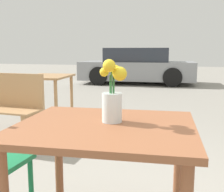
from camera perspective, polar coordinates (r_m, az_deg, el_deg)
The scene contains 4 objects.
table_front at distance 1.40m, azimuth -1.40°, elevation -10.54°, with size 0.92×0.81×0.76m.
flower_vase at distance 1.38m, azimuth 0.12°, elevation -0.52°, with size 0.14×0.14×0.31m.
table_back at distance 4.56m, azimuth -12.82°, elevation 2.54°, with size 0.74×0.93×0.73m.
parked_car at distance 9.81m, azimuth 5.20°, elevation 5.98°, with size 3.97×2.06×1.21m.
Camera 1 is at (0.41, -1.25, 1.11)m, focal length 45.00 mm.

